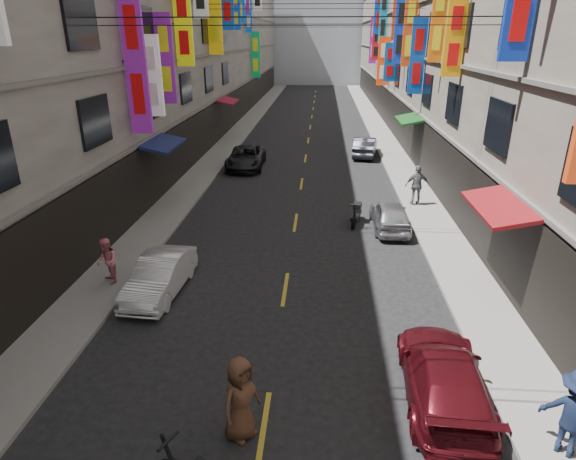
# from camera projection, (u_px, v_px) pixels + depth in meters

# --- Properties ---
(sidewalk_left) EXTENTS (2.00, 90.00, 0.12)m
(sidewalk_left) POSITION_uv_depth(u_px,v_px,m) (233.00, 139.00, 38.13)
(sidewalk_left) COLOR slate
(sidewalk_left) RESTS_ON ground
(sidewalk_right) EXTENTS (2.00, 90.00, 0.12)m
(sidewalk_right) POSITION_uv_depth(u_px,v_px,m) (385.00, 141.00, 37.35)
(sidewalk_right) COLOR slate
(sidewalk_right) RESTS_ON ground
(building_row_left) EXTENTS (10.14, 90.00, 19.00)m
(building_row_left) POSITION_uv_depth(u_px,v_px,m) (146.00, 8.00, 34.99)
(building_row_left) COLOR gray
(building_row_left) RESTS_ON ground
(building_row_right) EXTENTS (10.14, 90.00, 19.00)m
(building_row_right) POSITION_uv_depth(u_px,v_px,m) (483.00, 7.00, 33.43)
(building_row_right) COLOR gray
(building_row_right) RESTS_ON ground
(haze_block) EXTENTS (18.00, 8.00, 22.00)m
(haze_block) POSITION_uv_depth(u_px,v_px,m) (319.00, 14.00, 79.90)
(haze_block) COLOR #A6ADB9
(haze_block) RESTS_ON ground
(shop_signage) EXTENTS (14.00, 55.00, 11.60)m
(shop_signage) POSITION_uv_depth(u_px,v_px,m) (304.00, 9.00, 27.89)
(shop_signage) COLOR #0F17B5
(shop_signage) RESTS_ON ground
(street_awnings) EXTENTS (13.99, 35.20, 0.41)m
(street_awnings) POSITION_uv_depth(u_px,v_px,m) (271.00, 145.00, 21.92)
(street_awnings) COLOR #15501D
(street_awnings) RESTS_ON ground
(overhead_cables) EXTENTS (14.00, 38.04, 1.24)m
(overhead_cables) POSITION_uv_depth(u_px,v_px,m) (303.00, 10.00, 23.37)
(overhead_cables) COLOR black
(overhead_cables) RESTS_ON ground
(lane_markings) EXTENTS (0.12, 80.20, 0.01)m
(lane_markings) POSITION_uv_depth(u_px,v_px,m) (307.00, 149.00, 34.98)
(lane_markings) COLOR gold
(lane_markings) RESTS_ON ground
(scooter_far_right) EXTENTS (0.65, 1.78, 1.14)m
(scooter_far_right) POSITION_uv_depth(u_px,v_px,m) (356.00, 214.00, 20.83)
(scooter_far_right) COLOR black
(scooter_far_right) RESTS_ON ground
(car_left_mid) EXTENTS (1.52, 3.76, 1.22)m
(car_left_mid) POSITION_uv_depth(u_px,v_px,m) (160.00, 276.00, 15.09)
(car_left_mid) COLOR silver
(car_left_mid) RESTS_ON ground
(car_left_far) EXTENTS (2.22, 4.66, 1.28)m
(car_left_far) POSITION_uv_depth(u_px,v_px,m) (246.00, 158.00, 29.66)
(car_left_far) COLOR black
(car_left_far) RESTS_ON ground
(car_right_near) EXTENTS (1.96, 4.36, 1.24)m
(car_right_near) POSITION_uv_depth(u_px,v_px,m) (444.00, 376.00, 10.61)
(car_right_near) COLOR #530E15
(car_right_near) RESTS_ON ground
(car_right_mid) EXTENTS (1.49, 3.60, 1.22)m
(car_right_mid) POSITION_uv_depth(u_px,v_px,m) (390.00, 215.00, 20.21)
(car_right_mid) COLOR #AFAEB3
(car_right_mid) RESTS_ON ground
(car_right_far) EXTENTS (1.97, 4.12, 1.30)m
(car_right_far) POSITION_uv_depth(u_px,v_px,m) (365.00, 147.00, 32.55)
(car_right_far) COLOR #282830
(car_right_far) RESTS_ON ground
(pedestrian_lfar) EXTENTS (0.86, 0.90, 1.54)m
(pedestrian_lfar) POSITION_uv_depth(u_px,v_px,m) (107.00, 261.00, 15.42)
(pedestrian_lfar) COLOR #E27882
(pedestrian_lfar) RESTS_ON sidewalk_left
(pedestrian_rnear) EXTENTS (1.30, 1.22, 1.83)m
(pedestrian_rnear) POSITION_uv_depth(u_px,v_px,m) (574.00, 414.00, 8.99)
(pedestrian_rnear) COLOR #121C34
(pedestrian_rnear) RESTS_ON sidewalk_right
(pedestrian_rfar) EXTENTS (1.17, 0.73, 1.90)m
(pedestrian_rfar) POSITION_uv_depth(u_px,v_px,m) (417.00, 185.00, 22.66)
(pedestrian_rfar) COLOR slate
(pedestrian_rfar) RESTS_ON sidewalk_right
(pedestrian_crossing) EXTENTS (1.03, 1.09, 1.85)m
(pedestrian_crossing) POSITION_uv_depth(u_px,v_px,m) (240.00, 399.00, 9.52)
(pedestrian_crossing) COLOR #553422
(pedestrian_crossing) RESTS_ON ground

